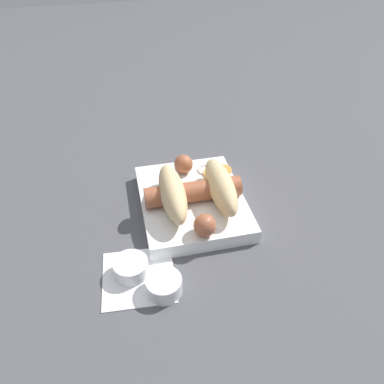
{
  "coord_description": "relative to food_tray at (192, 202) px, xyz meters",
  "views": [
    {
      "loc": [
        -0.48,
        0.11,
        0.45
      ],
      "look_at": [
        0.0,
        0.0,
        0.04
      ],
      "focal_mm": 35.0,
      "sensor_mm": 36.0,
      "label": 1
    }
  ],
  "objects": [
    {
      "name": "ground_plane",
      "position": [
        0.0,
        0.0,
        -0.01
      ],
      "size": [
        3.0,
        3.0,
        0.0
      ],
      "primitive_type": "plane",
      "color": "#4C4C51"
    },
    {
      "name": "food_tray",
      "position": [
        0.0,
        0.0,
        0.0
      ],
      "size": [
        0.21,
        0.18,
        0.03
      ],
      "color": "white",
      "rests_on": "ground_plane"
    },
    {
      "name": "bread_roll",
      "position": [
        -0.02,
        -0.0,
        0.04
      ],
      "size": [
        0.14,
        0.12,
        0.06
      ],
      "color": "#DBBC84",
      "rests_on": "food_tray"
    },
    {
      "name": "sausage",
      "position": [
        -0.01,
        -0.0,
        0.03
      ],
      "size": [
        0.2,
        0.16,
        0.04
      ],
      "color": "#9E5638",
      "rests_on": "food_tray"
    },
    {
      "name": "pickled_veggies",
      "position": [
        0.05,
        -0.05,
        0.01
      ],
      "size": [
        0.07,
        0.07,
        0.0
      ],
      "color": "orange",
      "rests_on": "food_tray"
    },
    {
      "name": "napkin",
      "position": [
        -0.13,
        0.11,
        -0.01
      ],
      "size": [
        0.11,
        0.11,
        0.0
      ],
      "color": "white",
      "rests_on": "ground_plane"
    },
    {
      "name": "condiment_cup_near",
      "position": [
        -0.12,
        0.12,
        -0.0
      ],
      "size": [
        0.05,
        0.05,
        0.03
      ],
      "color": "white",
      "rests_on": "ground_plane"
    },
    {
      "name": "condiment_cup_far",
      "position": [
        -0.16,
        0.08,
        -0.0
      ],
      "size": [
        0.05,
        0.05,
        0.03
      ],
      "color": "white",
      "rests_on": "ground_plane"
    }
  ]
}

